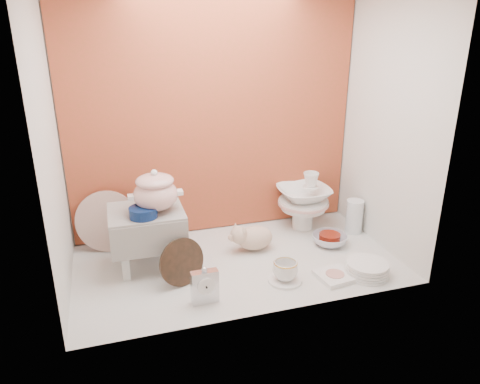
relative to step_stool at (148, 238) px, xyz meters
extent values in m
plane|color=silver|center=(0.48, -0.11, -0.17)|extent=(1.80, 1.80, 0.00)
cube|color=#B3432C|center=(0.48, 0.39, 0.58)|extent=(1.80, 0.06, 1.50)
cube|color=silver|center=(-0.42, -0.11, 0.58)|extent=(0.06, 1.00, 1.50)
cube|color=silver|center=(1.38, -0.11, 0.58)|extent=(0.06, 1.00, 1.50)
cylinder|color=#0A1D4C|center=(-0.02, -0.09, 0.20)|extent=(0.16, 0.16, 0.05)
imported|color=white|center=(0.08, 0.25, -0.03)|extent=(0.33, 0.33, 0.27)
cube|color=silver|center=(0.22, -0.44, -0.07)|extent=(0.13, 0.05, 0.19)
ellipsoid|color=#C9A68E|center=(0.63, 0.00, -0.09)|extent=(0.32, 0.26, 0.16)
cylinder|color=white|center=(0.66, -0.38, -0.16)|extent=(0.20, 0.20, 0.01)
imported|color=white|center=(0.66, -0.38, -0.10)|extent=(0.15, 0.15, 0.10)
cube|color=white|center=(0.93, -0.43, -0.16)|extent=(0.20, 0.20, 0.03)
cylinder|color=white|center=(1.11, -0.45, -0.13)|extent=(0.31, 0.31, 0.07)
imported|color=silver|center=(1.08, -0.07, -0.14)|extent=(0.27, 0.27, 0.07)
cylinder|color=silver|center=(1.32, 0.05, -0.06)|extent=(0.13, 0.13, 0.22)
camera|label=1|loc=(-0.17, -2.28, 1.12)|focal=33.81mm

